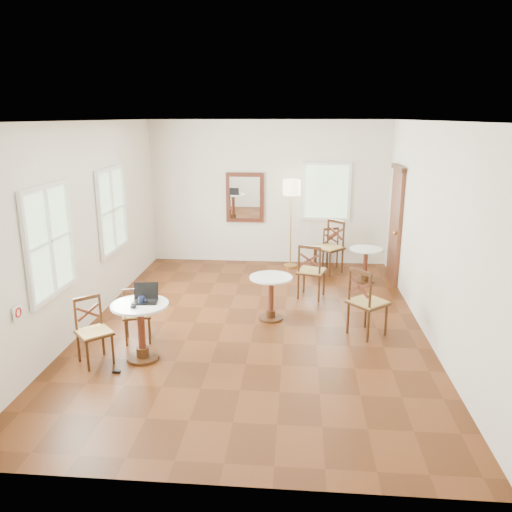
{
  "coord_description": "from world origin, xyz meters",
  "views": [
    {
      "loc": [
        0.62,
        -7.12,
        3.06
      ],
      "look_at": [
        0.0,
        0.3,
        1.0
      ],
      "focal_mm": 35.54,
      "sensor_mm": 36.0,
      "label": 1
    }
  ],
  "objects_px": {
    "floor_lamp": "(291,193)",
    "navy_mug": "(142,300)",
    "cafe_table_mid": "(271,293)",
    "chair_near_b": "(93,331)",
    "cafe_table_near": "(141,325)",
    "laptop": "(146,297)",
    "chair_back_a": "(327,247)",
    "water_glass": "(132,302)",
    "power_adapter": "(117,372)",
    "chair_back_b": "(330,247)",
    "cafe_table_back": "(366,261)",
    "mouse": "(133,307)",
    "chair_near_a": "(137,314)",
    "chair_mid_a": "(311,271)",
    "chair_mid_b": "(367,302)"
  },
  "relations": [
    {
      "from": "floor_lamp",
      "to": "navy_mug",
      "type": "distance_m",
      "value": 4.81
    },
    {
      "from": "cafe_table_mid",
      "to": "chair_near_b",
      "type": "height_order",
      "value": "chair_near_b"
    },
    {
      "from": "cafe_table_near",
      "to": "laptop",
      "type": "distance_m",
      "value": 0.37
    },
    {
      "from": "chair_back_a",
      "to": "navy_mug",
      "type": "height_order",
      "value": "chair_back_a"
    },
    {
      "from": "water_glass",
      "to": "power_adapter",
      "type": "xyz_separation_m",
      "value": [
        -0.15,
        -0.32,
        -0.8
      ]
    },
    {
      "from": "chair_back_b",
      "to": "power_adapter",
      "type": "height_order",
      "value": "chair_back_b"
    },
    {
      "from": "cafe_table_back",
      "to": "mouse",
      "type": "xyz_separation_m",
      "value": [
        -3.3,
        -3.65,
        0.38
      ]
    },
    {
      "from": "chair_near_b",
      "to": "power_adapter",
      "type": "distance_m",
      "value": 0.61
    },
    {
      "from": "cafe_table_back",
      "to": "laptop",
      "type": "relative_size",
      "value": 1.94
    },
    {
      "from": "chair_near_a",
      "to": "chair_mid_a",
      "type": "xyz_separation_m",
      "value": [
        2.45,
        2.0,
        0.07
      ]
    },
    {
      "from": "chair_mid_a",
      "to": "chair_mid_b",
      "type": "height_order",
      "value": "chair_mid_b"
    },
    {
      "from": "cafe_table_near",
      "to": "chair_near_a",
      "type": "relative_size",
      "value": 0.93
    },
    {
      "from": "chair_back_a",
      "to": "chair_near_b",
      "type": "bearing_deg",
      "value": 31.19
    },
    {
      "from": "cafe_table_mid",
      "to": "laptop",
      "type": "relative_size",
      "value": 2.06
    },
    {
      "from": "floor_lamp",
      "to": "chair_back_b",
      "type": "bearing_deg",
      "value": -22.98
    },
    {
      "from": "cafe_table_mid",
      "to": "chair_mid_b",
      "type": "relative_size",
      "value": 0.69
    },
    {
      "from": "chair_near_b",
      "to": "chair_mid_b",
      "type": "relative_size",
      "value": 0.85
    },
    {
      "from": "chair_mid_b",
      "to": "mouse",
      "type": "distance_m",
      "value": 3.25
    },
    {
      "from": "chair_mid_a",
      "to": "cafe_table_back",
      "type": "bearing_deg",
      "value": -121.72
    },
    {
      "from": "chair_back_a",
      "to": "chair_mid_b",
      "type": "bearing_deg",
      "value": 72.19
    },
    {
      "from": "chair_back_b",
      "to": "laptop",
      "type": "bearing_deg",
      "value": -80.06
    },
    {
      "from": "chair_near_a",
      "to": "chair_near_b",
      "type": "xyz_separation_m",
      "value": [
        -0.36,
        -0.66,
        0.02
      ]
    },
    {
      "from": "chair_back_b",
      "to": "mouse",
      "type": "bearing_deg",
      "value": -79.23
    },
    {
      "from": "chair_near_a",
      "to": "chair_mid_a",
      "type": "relative_size",
      "value": 0.85
    },
    {
      "from": "chair_mid_b",
      "to": "chair_back_a",
      "type": "xyz_separation_m",
      "value": [
        -0.38,
        3.44,
        -0.07
      ]
    },
    {
      "from": "chair_mid_a",
      "to": "power_adapter",
      "type": "xyz_separation_m",
      "value": [
        -2.44,
        -2.92,
        -0.46
      ]
    },
    {
      "from": "chair_near_b",
      "to": "water_glass",
      "type": "height_order",
      "value": "chair_near_b"
    },
    {
      "from": "chair_mid_b",
      "to": "mouse",
      "type": "height_order",
      "value": "chair_mid_b"
    },
    {
      "from": "chair_mid_a",
      "to": "floor_lamp",
      "type": "xyz_separation_m",
      "value": [
        -0.39,
        1.87,
        1.07
      ]
    },
    {
      "from": "chair_near_a",
      "to": "navy_mug",
      "type": "height_order",
      "value": "navy_mug"
    },
    {
      "from": "chair_near_a",
      "to": "chair_back_b",
      "type": "bearing_deg",
      "value": -145.36
    },
    {
      "from": "laptop",
      "to": "cafe_table_near",
      "type": "bearing_deg",
      "value": -123.27
    },
    {
      "from": "cafe_table_near",
      "to": "floor_lamp",
      "type": "bearing_deg",
      "value": 67.41
    },
    {
      "from": "floor_lamp",
      "to": "mouse",
      "type": "bearing_deg",
      "value": -112.23
    },
    {
      "from": "cafe_table_near",
      "to": "chair_near_b",
      "type": "bearing_deg",
      "value": -167.85
    },
    {
      "from": "navy_mug",
      "to": "chair_near_b",
      "type": "bearing_deg",
      "value": -167.79
    },
    {
      "from": "water_glass",
      "to": "cafe_table_near",
      "type": "bearing_deg",
      "value": 44.0
    },
    {
      "from": "navy_mug",
      "to": "floor_lamp",
      "type": "bearing_deg",
      "value": 67.68
    },
    {
      "from": "cafe_table_mid",
      "to": "chair_mid_a",
      "type": "xyz_separation_m",
      "value": [
        0.64,
        1.05,
        0.05
      ]
    },
    {
      "from": "chair_back_a",
      "to": "floor_lamp",
      "type": "height_order",
      "value": "floor_lamp"
    },
    {
      "from": "chair_mid_b",
      "to": "cafe_table_mid",
      "type": "bearing_deg",
      "value": 29.95
    },
    {
      "from": "chair_mid_b",
      "to": "chair_near_a",
      "type": "bearing_deg",
      "value": 57.03
    },
    {
      "from": "chair_near_a",
      "to": "chair_near_b",
      "type": "height_order",
      "value": "chair_near_b"
    },
    {
      "from": "chair_near_a",
      "to": "chair_mid_a",
      "type": "height_order",
      "value": "chair_mid_a"
    },
    {
      "from": "chair_back_a",
      "to": "mouse",
      "type": "xyz_separation_m",
      "value": [
        -2.63,
        -4.62,
        0.36
      ]
    },
    {
      "from": "chair_near_a",
      "to": "chair_back_b",
      "type": "xyz_separation_m",
      "value": [
        2.85,
        3.53,
        0.11
      ]
    },
    {
      "from": "chair_back_b",
      "to": "navy_mug",
      "type": "height_order",
      "value": "chair_back_b"
    },
    {
      "from": "cafe_table_near",
      "to": "floor_lamp",
      "type": "distance_m",
      "value": 4.89
    },
    {
      "from": "chair_near_b",
      "to": "power_adapter",
      "type": "xyz_separation_m",
      "value": [
        0.36,
        -0.26,
        -0.41
      ]
    },
    {
      "from": "chair_near_b",
      "to": "chair_back_a",
      "type": "height_order",
      "value": "chair_back_a"
    }
  ]
}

